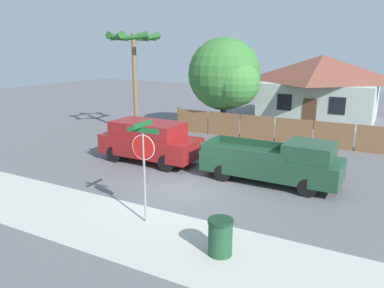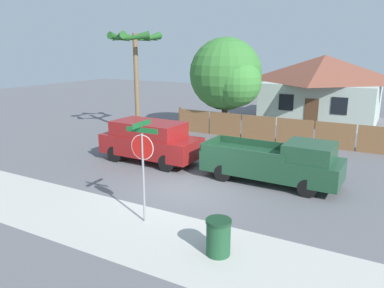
# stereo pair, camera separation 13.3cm
# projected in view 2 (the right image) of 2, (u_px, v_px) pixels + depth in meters

# --- Properties ---
(ground_plane) EXTENTS (80.00, 80.00, 0.00)m
(ground_plane) POSITION_uv_depth(u_px,v_px,m) (185.00, 189.00, 14.24)
(ground_plane) COLOR slate
(sidewalk_strip) EXTENTS (36.00, 3.20, 0.01)m
(sidewalk_strip) POSITION_uv_depth(u_px,v_px,m) (124.00, 228.00, 11.19)
(sidewalk_strip) COLOR beige
(sidewalk_strip) RESTS_ON ground
(wooden_fence) EXTENTS (12.89, 0.12, 1.52)m
(wooden_fence) POSITION_uv_depth(u_px,v_px,m) (276.00, 130.00, 21.35)
(wooden_fence) COLOR brown
(wooden_fence) RESTS_ON ground
(house) EXTENTS (8.21, 7.44, 4.77)m
(house) POSITION_uv_depth(u_px,v_px,m) (323.00, 87.00, 27.39)
(house) COLOR #B2C1B7
(house) RESTS_ON ground
(oak_tree) EXTENTS (4.73, 4.50, 5.92)m
(oak_tree) POSITION_uv_depth(u_px,v_px,m) (228.00, 76.00, 23.18)
(oak_tree) COLOR brown
(oak_tree) RESTS_ON ground
(palm_tree) EXTENTS (3.02, 3.24, 6.17)m
(palm_tree) POSITION_uv_depth(u_px,v_px,m) (135.00, 47.00, 22.19)
(palm_tree) COLOR brown
(palm_tree) RESTS_ON ground
(red_suv) EXTENTS (4.77, 2.04, 1.92)m
(red_suv) POSITION_uv_depth(u_px,v_px,m) (150.00, 140.00, 17.52)
(red_suv) COLOR maroon
(red_suv) RESTS_ON ground
(orange_pickup) EXTENTS (5.45, 1.99, 1.80)m
(orange_pickup) POSITION_uv_depth(u_px,v_px,m) (276.00, 162.00, 14.70)
(orange_pickup) COLOR #1E472D
(orange_pickup) RESTS_ON ground
(stop_sign) EXTENTS (1.07, 0.96, 3.15)m
(stop_sign) POSITION_uv_depth(u_px,v_px,m) (143.00, 154.00, 11.08)
(stop_sign) COLOR gray
(stop_sign) RESTS_ON ground
(trash_bin) EXTENTS (0.67, 0.67, 0.98)m
(trash_bin) POSITION_uv_depth(u_px,v_px,m) (218.00, 237.00, 9.63)
(trash_bin) COLOR #1E4C2D
(trash_bin) RESTS_ON ground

